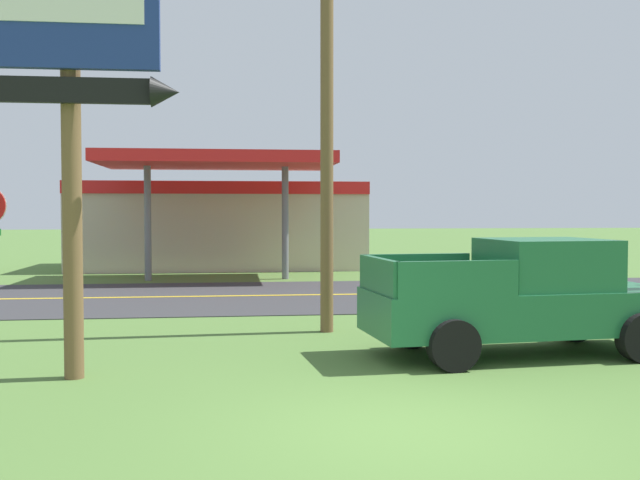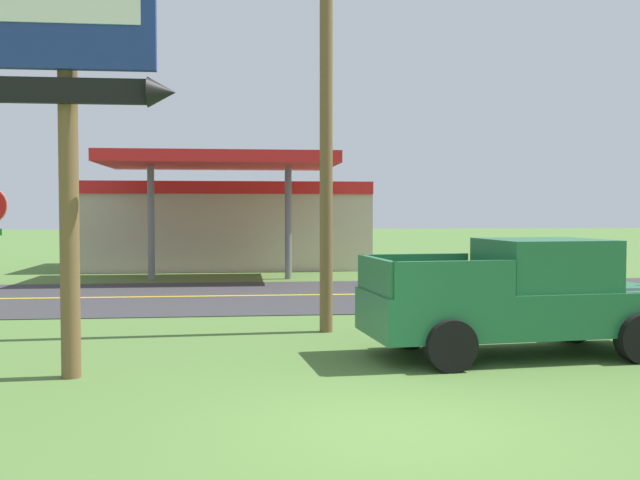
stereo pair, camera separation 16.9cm
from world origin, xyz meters
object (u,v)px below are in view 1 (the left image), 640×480
gas_station (220,222)px  pickup_green_parked_on_lawn (524,298)px  utility_pole (327,70)px  motel_sign (73,64)px

gas_station → pickup_green_parked_on_lawn: 20.65m
utility_pole → pickup_green_parked_on_lawn: utility_pole is taller
pickup_green_parked_on_lawn → motel_sign: bearing=-171.7°
pickup_green_parked_on_lawn → utility_pole: bearing=137.9°
gas_station → pickup_green_parked_on_lawn: (5.44, -19.89, -0.98)m
motel_sign → pickup_green_parked_on_lawn: motel_sign is taller
utility_pole → pickup_green_parked_on_lawn: bearing=-42.1°
utility_pole → gas_station: size_ratio=0.81×
motel_sign → gas_station: 21.16m
gas_station → utility_pole: bearing=-82.0°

